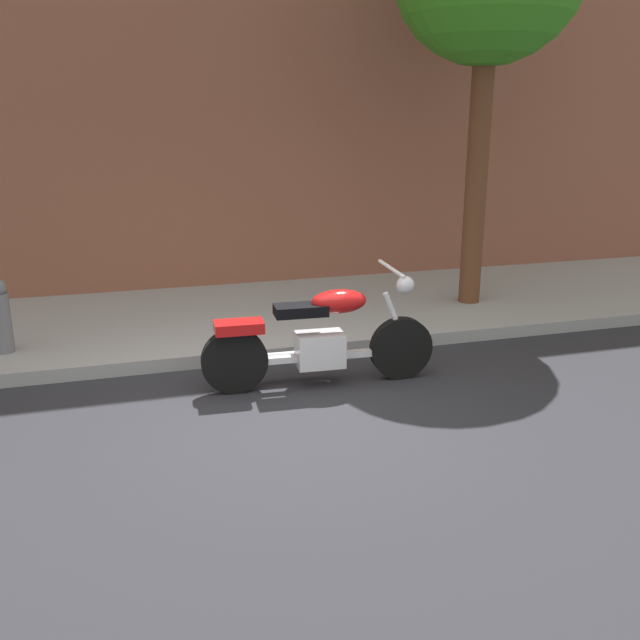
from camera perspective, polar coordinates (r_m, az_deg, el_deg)
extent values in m
plane|color=#28282D|center=(5.88, -2.99, -8.25)|extent=(60.00, 60.00, 0.00)
cube|color=#9C9C9C|center=(8.48, -7.41, 0.14)|extent=(23.24, 2.86, 0.14)
cube|color=brown|center=(9.88, -9.99, 24.38)|extent=(23.24, 0.50, 7.64)
cylinder|color=black|center=(6.71, 6.65, -2.30)|extent=(0.61, 0.13, 0.61)
cylinder|color=black|center=(6.37, -7.01, -3.37)|extent=(0.61, 0.13, 0.61)
cube|color=silver|center=(6.48, 0.00, -2.42)|extent=(0.45, 0.30, 0.32)
cube|color=silver|center=(6.50, 0.00, -3.01)|extent=(1.44, 0.16, 0.06)
ellipsoid|color=red|center=(6.38, 1.57, 1.54)|extent=(0.53, 0.29, 0.22)
cube|color=black|center=(6.32, -1.59, 0.82)|extent=(0.49, 0.27, 0.10)
cube|color=red|center=(6.27, -6.66, -0.56)|extent=(0.45, 0.26, 0.10)
cylinder|color=silver|center=(6.60, 6.24, -0.05)|extent=(0.27, 0.06, 0.58)
cylinder|color=silver|center=(6.45, 5.88, 4.20)|extent=(0.07, 0.70, 0.04)
sphere|color=silver|center=(6.54, 7.00, 2.88)|extent=(0.17, 0.17, 0.17)
cylinder|color=silver|center=(6.61, -2.43, -2.95)|extent=(0.80, 0.13, 0.09)
cylinder|color=brown|center=(8.82, 12.71, 11.51)|extent=(0.26, 0.26, 3.45)
cylinder|color=slate|center=(7.67, -24.60, -0.72)|extent=(0.20, 0.20, 0.75)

